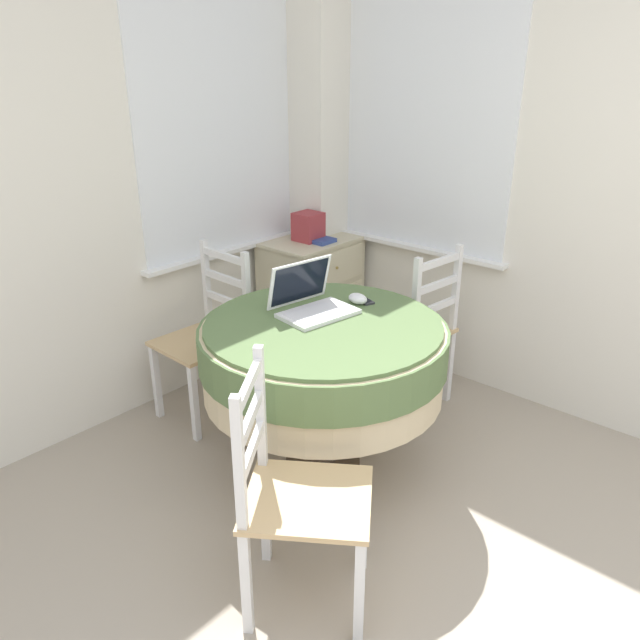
{
  "coord_description": "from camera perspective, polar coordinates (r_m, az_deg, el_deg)",
  "views": [
    {
      "loc": [
        -1.12,
        -0.2,
        1.83
      ],
      "look_at": [
        0.94,
        1.6,
        0.68
      ],
      "focal_mm": 35.0,
      "sensor_mm": 36.0,
      "label": 1
    }
  ],
  "objects": [
    {
      "name": "cell_phone",
      "position": [
        2.99,
        4.09,
        1.8
      ],
      "size": [
        0.08,
        0.12,
        0.01
      ],
      "color": "#2D2D33",
      "rests_on": "round_dining_table"
    },
    {
      "name": "dining_chair_near_right_window",
      "position": [
        3.47,
        8.47,
        -0.88
      ],
      "size": [
        0.43,
        0.47,
        0.93
      ],
      "color": "tan",
      "rests_on": "ground_plane"
    },
    {
      "name": "storage_box",
      "position": [
        3.91,
        -1.08,
        8.54
      ],
      "size": [
        0.15,
        0.15,
        0.17
      ],
      "color": "#9E3338",
      "rests_on": "corner_cabinet"
    },
    {
      "name": "laptop",
      "position": [
        2.84,
        -0.77,
        1.64
      ],
      "size": [
        0.38,
        0.32,
        0.23
      ],
      "color": "white",
      "rests_on": "round_dining_table"
    },
    {
      "name": "dining_chair_near_back_window",
      "position": [
        3.39,
        -10.21,
        -1.63
      ],
      "size": [
        0.44,
        0.41,
        0.93
      ],
      "color": "tan",
      "rests_on": "ground_plane"
    },
    {
      "name": "corner_room_shell",
      "position": [
        2.97,
        2.19,
        12.14
      ],
      "size": [
        4.31,
        4.46,
        2.55
      ],
      "color": "white",
      "rests_on": "ground_plane"
    },
    {
      "name": "round_dining_table",
      "position": [
        2.81,
        0.28,
        -3.15
      ],
      "size": [
        1.11,
        1.11,
        0.75
      ],
      "color": "#4C3D2D",
      "rests_on": "ground_plane"
    },
    {
      "name": "dining_chair_camera_near",
      "position": [
        2.22,
        -2.36,
        -15.8
      ],
      "size": [
        0.57,
        0.58,
        0.93
      ],
      "color": "tan",
      "rests_on": "ground_plane"
    },
    {
      "name": "computer_mouse",
      "position": [
        2.96,
        3.47,
        1.97
      ],
      "size": [
        0.06,
        0.1,
        0.05
      ],
      "color": "white",
      "rests_on": "round_dining_table"
    },
    {
      "name": "corner_cabinet",
      "position": [
        4.08,
        -0.79,
        2.16
      ],
      "size": [
        0.62,
        0.45,
        0.78
      ],
      "color": "beige",
      "rests_on": "ground_plane"
    },
    {
      "name": "book_on_cabinet",
      "position": [
        3.9,
        -0.27,
        7.38
      ],
      "size": [
        0.14,
        0.21,
        0.02
      ],
      "color": "#33478C",
      "rests_on": "corner_cabinet"
    }
  ]
}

